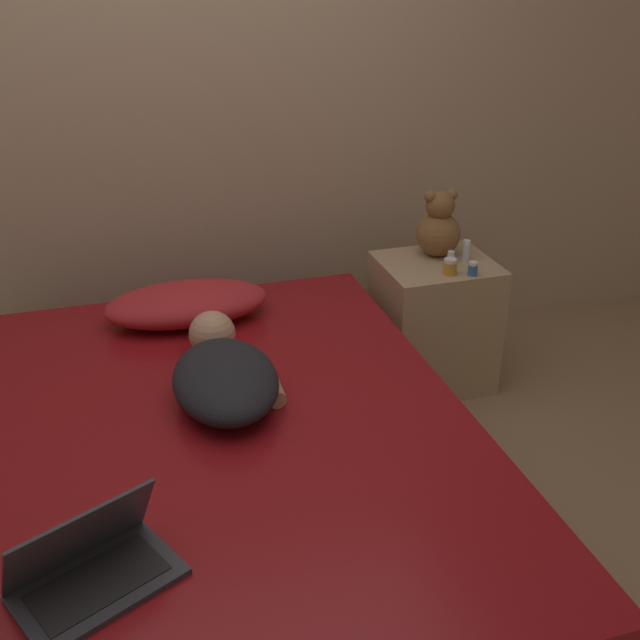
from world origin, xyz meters
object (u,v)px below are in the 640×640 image
at_px(bottle_clear, 466,251).
at_px(bottle_white, 451,259).
at_px(teddy_bear, 439,227).
at_px(laptop, 91,567).
at_px(pillow, 187,303).
at_px(bottle_blue, 473,269).
at_px(person_lying, 225,373).
at_px(bottle_amber, 450,267).

relative_size(bottle_clear, bottle_white, 1.42).
xyz_separation_m(teddy_bear, bottle_clear, (0.09, -0.10, -0.08)).
relative_size(laptop, bottle_white, 6.46).
distance_m(pillow, teddy_bear, 1.12).
bearing_deg(bottle_clear, pillow, -178.96).
xyz_separation_m(pillow, bottle_blue, (1.15, -0.13, 0.06)).
relative_size(person_lying, laptop, 1.55).
bearing_deg(bottle_amber, bottle_white, 62.47).
relative_size(bottle_amber, bottle_blue, 1.14).
bearing_deg(laptop, bottle_blue, 10.88).
xyz_separation_m(bottle_amber, bottle_white, (0.04, 0.08, -0.00)).
bearing_deg(teddy_bear, pillow, -173.95).
bearing_deg(bottle_white, bottle_blue, -70.52).
xyz_separation_m(bottle_clear, bottle_blue, (-0.05, -0.15, -0.02)).
relative_size(pillow, bottle_white, 9.68).
distance_m(teddy_bear, bottle_clear, 0.15).
distance_m(person_lying, bottle_clear, 1.29).
distance_m(laptop, bottle_white, 1.96).
height_order(pillow, person_lying, person_lying).
distance_m(teddy_bear, bottle_white, 0.16).
relative_size(person_lying, bottle_clear, 7.10).
height_order(person_lying, teddy_bear, teddy_bear).
xyz_separation_m(person_lying, teddy_bear, (1.06, 0.69, 0.15)).
xyz_separation_m(bottle_white, bottle_blue, (0.04, -0.12, -0.00)).
bearing_deg(laptop, bottle_clear, 13.52).
relative_size(pillow, bottle_blue, 10.73).
relative_size(laptop, bottle_amber, 6.26).
height_order(laptop, teddy_bear, teddy_bear).
bearing_deg(bottle_blue, bottle_clear, 73.33).
bearing_deg(bottle_amber, pillow, 175.03).
bearing_deg(teddy_bear, bottle_clear, -46.54).
distance_m(pillow, bottle_blue, 1.16).
xyz_separation_m(laptop, bottle_blue, (1.54, 1.15, 0.08)).
height_order(pillow, teddy_bear, teddy_bear).
xyz_separation_m(person_lying, laptop, (-0.44, -0.71, -0.03)).
height_order(laptop, bottle_white, laptop).
bearing_deg(bottle_clear, bottle_blue, -106.67).
xyz_separation_m(person_lying, bottle_blue, (1.10, 0.44, 0.05)).
height_order(laptop, bottle_clear, laptop).
height_order(person_lying, bottle_clear, bottle_clear).
distance_m(teddy_bear, bottle_blue, 0.27).
relative_size(laptop, bottle_clear, 4.57).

